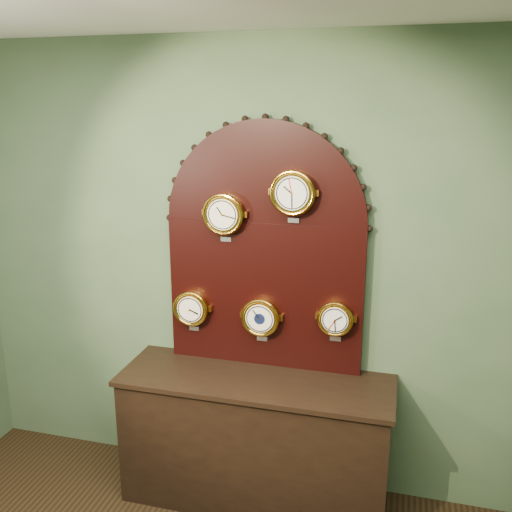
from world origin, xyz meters
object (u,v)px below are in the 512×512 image
(roman_clock, at_px, (224,214))
(hygrometer, at_px, (192,308))
(arabic_clock, at_px, (293,193))
(barometer, at_px, (261,317))
(shop_counter, at_px, (255,442))
(display_board, at_px, (265,240))
(tide_clock, at_px, (336,318))

(roman_clock, height_order, hygrometer, roman_clock)
(arabic_clock, distance_m, barometer, 0.79)
(shop_counter, xyz_separation_m, roman_clock, (-0.23, 0.15, 1.38))
(shop_counter, height_order, hygrometer, hygrometer)
(display_board, bearing_deg, hygrometer, -171.63)
(barometer, bearing_deg, hygrometer, 179.95)
(display_board, height_order, tide_clock, display_board)
(roman_clock, height_order, arabic_clock, arabic_clock)
(roman_clock, xyz_separation_m, hygrometer, (-0.22, 0.00, -0.61))
(shop_counter, relative_size, roman_clock, 5.35)
(arabic_clock, xyz_separation_m, tide_clock, (0.27, 0.00, -0.73))
(hygrometer, distance_m, tide_clock, 0.90)
(hygrometer, bearing_deg, barometer, -0.05)
(display_board, relative_size, arabic_clock, 4.94)
(display_board, relative_size, hygrometer, 5.52)
(display_board, distance_m, roman_clock, 0.29)
(roman_clock, bearing_deg, arabic_clock, -0.04)
(display_board, bearing_deg, barometer, -94.61)
(display_board, xyz_separation_m, tide_clock, (0.44, -0.07, -0.43))
(barometer, bearing_deg, tide_clock, 0.10)
(barometer, bearing_deg, shop_counter, -87.98)
(shop_counter, distance_m, barometer, 0.78)
(shop_counter, distance_m, hygrometer, 0.91)
(arabic_clock, xyz_separation_m, hygrometer, (-0.63, 0.00, -0.75))
(shop_counter, distance_m, tide_clock, 0.93)
(hygrometer, bearing_deg, display_board, 8.37)
(tide_clock, bearing_deg, hygrometer, -179.97)
(shop_counter, distance_m, roman_clock, 1.41)
(tide_clock, bearing_deg, arabic_clock, -179.74)
(roman_clock, relative_size, hygrometer, 1.08)
(arabic_clock, bearing_deg, tide_clock, 0.26)
(arabic_clock, bearing_deg, hygrometer, 179.93)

